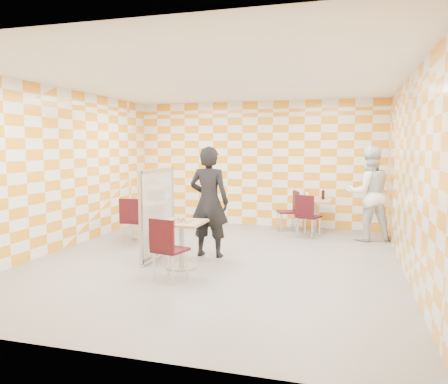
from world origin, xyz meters
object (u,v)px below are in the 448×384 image
Objects in this scene: man_white at (369,194)px; soda_bottle at (323,195)px; chair_second_front at (307,213)px; chair_empty_far at (154,208)px; chair_main_front at (166,245)px; chair_second_side at (291,208)px; chair_empty_near at (132,217)px; second_table at (315,210)px; empty_table at (144,214)px; sport_bottle at (307,195)px; man_dark at (209,202)px; partition at (158,212)px; main_table at (181,236)px.

man_white is 8.40× the size of soda_bottle.
chair_second_front and chair_empty_far have the same top height.
chair_main_front is 4.72m from soda_bottle.
chair_empty_near is (-2.82, -2.22, 0.00)m from chair_second_side.
second_table is 0.81× the size of chair_main_front.
man_white is at bearing -30.28° from soda_bottle.
chair_empty_near is 4.80m from man_white.
chair_second_side is 0.48× the size of man_white.
chair_second_front reaches higher than empty_table.
man_dark is at bearing -117.56° from sport_bottle.
second_table is 0.81× the size of chair_empty_near.
second_table is 4.03m from chair_empty_near.
partition is at bearing -63.45° from chair_empty_far.
main_table is 1.00× the size of empty_table.
man_dark is at bearing -123.57° from soda_bottle.
partition is at bearing 141.11° from main_table.
chair_second_side and chair_empty_near have the same top height.
man_dark is at bearing -31.32° from empty_table.
soda_bottle is (1.92, 4.30, 0.31)m from chair_main_front.
soda_bottle is (3.60, 1.61, 0.34)m from empty_table.
second_table is 0.39× the size of man_dark.
empty_table is at bearing -165.40° from chair_second_front.
man_dark is 9.65× the size of sport_bottle.
main_table is at bearing -119.32° from soda_bottle.
chair_empty_far is at bearing 116.55° from partition.
chair_second_front is at bearing 14.60° from empty_table.
partition reaches higher than chair_second_side.
empty_table is 0.70m from chair_empty_far.
chair_main_front is 1.00× the size of chair_second_front.
chair_second_front and chair_empty_near have the same top height.
man_white reaches higher than empty_table.
second_table is 3.75× the size of sport_bottle.
sport_bottle is at bearing 36.48° from chair_empty_near.
main_table is 0.39× the size of man_dark.
partition reaches higher than empty_table.
soda_bottle reaches higher than empty_table.
man_white is at bearing -16.50° from chair_second_side.
chair_second_side is (1.29, 3.48, 0.04)m from main_table.
empty_table is 3.26× the size of soda_bottle.
partition is at bearing -55.50° from empty_table.
sport_bottle reaches higher than main_table.
empty_table is 0.81× the size of chair_empty_far.
main_table is at bearing -50.21° from empty_table.
chair_empty_far is 0.48× the size of man_dark.
chair_second_side is at bearing 73.93° from chair_main_front.
partition reaches higher than sport_bottle.
chair_second_side is 4.02× the size of soda_bottle.
chair_second_side is at bearing 38.25° from chair_empty_near.
sport_bottle reaches higher than second_table.
soda_bottle is (1.99, 3.54, 0.34)m from main_table.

